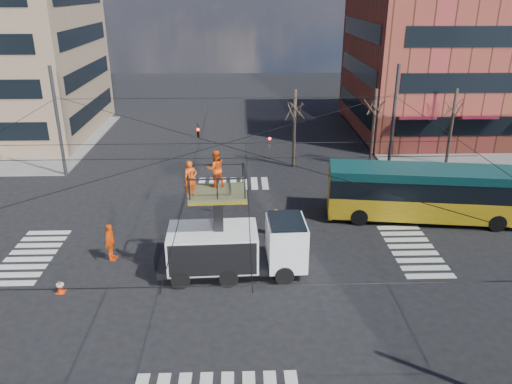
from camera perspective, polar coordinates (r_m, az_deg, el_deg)
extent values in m
plane|color=black|center=(26.36, -3.67, -6.94)|extent=(120.00, 120.00, 0.00)
cube|color=slate|center=(50.02, 22.00, 5.79)|extent=(18.00, 18.00, 0.12)
cube|color=black|center=(50.15, -18.16, 9.04)|extent=(0.12, 13.60, 1.50)
cube|color=black|center=(49.56, -18.62, 12.78)|extent=(0.12, 13.60, 1.50)
cube|color=black|center=(49.19, -19.11, 16.60)|extent=(0.12, 13.60, 1.50)
cube|color=brown|center=(51.84, 22.88, 14.09)|extent=(20.00, 16.00, 14.00)
cube|color=black|center=(45.53, 25.98, 6.79)|extent=(17.00, 0.12, 1.58)
cube|color=black|center=(49.40, 11.32, 9.66)|extent=(0.12, 13.60, 1.58)
cube|color=black|center=(44.86, 26.73, 11.09)|extent=(17.00, 0.12, 1.57)
cube|color=black|center=(48.78, 11.63, 13.67)|extent=(0.12, 13.60, 1.57)
cube|color=black|center=(48.42, 11.96, 17.76)|extent=(0.12, 13.60, 1.57)
cylinder|color=#2D2D30|center=(37.76, 15.41, 7.90)|extent=(0.24, 0.24, 8.00)
cylinder|color=#2D2D30|center=(38.36, -21.67, 7.34)|extent=(0.24, 0.24, 8.00)
cylinder|color=black|center=(35.74, -3.36, 10.68)|extent=(24.00, 0.03, 0.03)
cylinder|color=black|center=(13.15, -5.74, -10.68)|extent=(24.00, 0.03, 0.03)
cylinder|color=black|center=(26.51, 23.00, 4.84)|extent=(0.03, 24.00, 0.03)
cylinder|color=black|center=(24.05, -4.01, 5.43)|extent=(24.02, 24.02, 0.03)
cylinder|color=black|center=(24.05, -4.01, 5.43)|extent=(24.02, 24.02, 0.03)
cylinder|color=black|center=(23.00, -4.09, 3.86)|extent=(24.00, 0.03, 0.03)
cylinder|color=black|center=(25.28, -3.90, 5.57)|extent=(24.00, 0.03, 0.03)
cylinder|color=black|center=(24.24, -6.83, 4.48)|extent=(0.03, 24.00, 0.03)
cylinder|color=black|center=(24.15, -1.13, 4.56)|extent=(0.03, 24.00, 0.03)
imported|color=black|center=(27.18, 1.55, 5.70)|extent=(0.16, 0.20, 1.00)
imported|color=black|center=(29.09, -6.63, 7.18)|extent=(0.26, 1.24, 0.50)
cylinder|color=#382B21|center=(38.03, 4.40, 7.17)|extent=(0.24, 0.24, 6.00)
cylinder|color=#382B21|center=(39.13, 13.24, 7.08)|extent=(0.24, 0.24, 6.00)
cylinder|color=#382B21|center=(41.08, 21.41, 6.84)|extent=(0.24, 0.24, 6.00)
cube|color=black|center=(24.35, -2.73, -8.08)|extent=(7.08, 2.47, 0.30)
cube|color=silver|center=(24.03, 3.47, -5.79)|extent=(1.89, 2.47, 2.20)
cube|color=black|center=(23.67, 3.51, -4.08)|extent=(1.69, 2.36, 0.80)
cube|color=silver|center=(23.91, -4.94, -6.27)|extent=(4.29, 2.66, 1.80)
cylinder|color=black|center=(23.57, 3.27, -9.48)|extent=(0.91, 0.38, 0.90)
cylinder|color=black|center=(25.54, 2.64, -6.79)|extent=(0.91, 0.38, 0.90)
cylinder|color=black|center=(23.41, -3.15, -9.72)|extent=(0.91, 0.38, 0.90)
cylinder|color=black|center=(25.39, -3.25, -6.98)|extent=(0.91, 0.38, 0.90)
cylinder|color=black|center=(23.50, -8.60, -9.83)|extent=(0.91, 0.38, 0.90)
cylinder|color=black|center=(25.48, -8.24, -7.09)|extent=(0.91, 0.38, 0.90)
cube|color=black|center=(23.28, -4.31, -3.28)|extent=(0.47, 0.47, 2.85)
cube|color=#4C4F2F|center=(22.71, -4.41, -0.04)|extent=(2.68, 2.20, 0.12)
cube|color=yellow|center=(22.75, -4.40, -0.31)|extent=(2.68, 2.20, 0.12)
imported|color=#EE4D0F|center=(21.94, -7.48, 1.49)|extent=(0.71, 0.61, 1.63)
imported|color=#EE4D0F|center=(22.94, -4.65, 2.68)|extent=(1.01, 0.88, 1.75)
cube|color=orange|center=(31.30, 19.18, -1.38)|extent=(12.13, 4.22, 1.30)
cube|color=black|center=(30.86, 19.46, 0.66)|extent=(12.12, 4.17, 1.10)
cube|color=#0E3E40|center=(30.60, 19.65, 2.05)|extent=(12.13, 4.22, 0.50)
cube|color=orange|center=(30.22, 8.51, 0.16)|extent=(0.59, 2.48, 2.80)
cube|color=black|center=(30.66, 8.29, -1.83)|extent=(0.51, 2.60, 0.30)
cube|color=gold|center=(29.78, 8.83, 2.38)|extent=(0.32, 1.60, 0.35)
cylinder|color=black|center=(29.70, 11.70, -2.79)|extent=(1.03, 0.44, 1.00)
cylinder|color=black|center=(31.85, 11.36, -1.01)|extent=(1.03, 0.44, 1.00)
cylinder|color=black|center=(31.47, 25.84, -3.21)|extent=(1.03, 0.44, 1.00)
cylinder|color=black|center=(33.51, 24.61, -1.49)|extent=(1.03, 0.44, 1.00)
cone|color=red|center=(24.65, -21.48, -10.01)|extent=(0.36, 0.36, 0.63)
imported|color=#FF5B10|center=(26.27, -16.31, -5.54)|extent=(0.55, 1.19, 1.98)
imported|color=orange|center=(27.64, 2.31, -3.59)|extent=(0.87, 1.16, 1.60)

